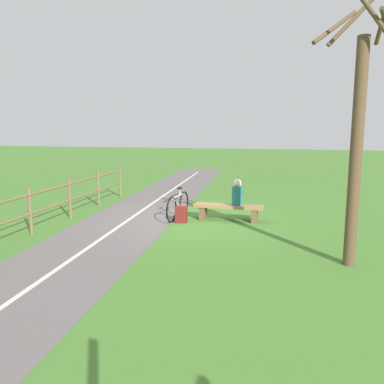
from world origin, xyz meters
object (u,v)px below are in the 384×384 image
Objects in this scene: bench at (229,209)px; bicycle at (178,206)px; tree_mid_field at (357,138)px; person_seated at (237,194)px; backpack at (181,214)px.

bench is 1.14× the size of bicycle.
tree_mid_field is (-4.26, 2.97, 2.06)m from bicycle.
bicycle is 5.59m from tree_mid_field.
bicycle is (1.71, 0.13, -0.41)m from person_seated.
backpack is 0.09× the size of tree_mid_field.
backpack is (1.50, 0.55, -0.57)m from person_seated.
bench is at bearing -156.41° from backpack.
bicycle is 3.86× the size of backpack.
backpack is at bearing 24.39° from bench.
backpack is at bearing -32.25° from tree_mid_field.
person_seated reaches higher than bench.
bench is at bearing -48.01° from tree_mid_field.
person_seated is (-0.24, 0.00, 0.47)m from bench.
person_seated is at bearing -180.00° from bench.
backpack is (1.26, 0.55, -0.10)m from bench.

